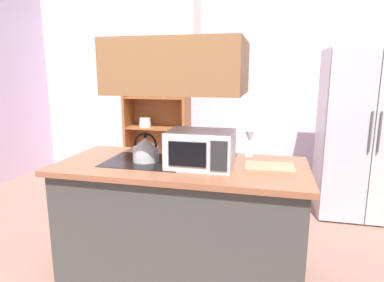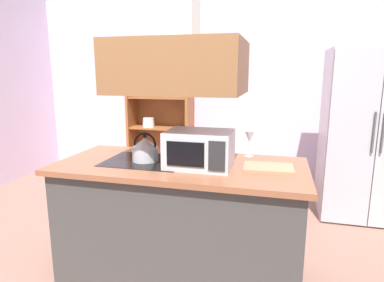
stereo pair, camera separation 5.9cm
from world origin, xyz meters
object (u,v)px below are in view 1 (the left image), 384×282
object	(u,v)px
cutting_board	(270,167)
wine_glass_on_counter	(249,138)
refrigerator	(364,134)
microwave	(201,149)
dish_cabinet	(158,122)
kettle	(146,149)

from	to	relation	value
cutting_board	wine_glass_on_counter	distance (m)	0.39
refrigerator	cutting_board	size ratio (longest dim) A/B	5.32
microwave	wine_glass_on_counter	bearing A→B (deg)	51.02
dish_cabinet	microwave	world-z (taller)	dish_cabinet
microwave	wine_glass_on_counter	xyz separation A→B (m)	(0.31, 0.39, 0.02)
refrigerator	wine_glass_on_counter	xyz separation A→B (m)	(-1.15, -1.25, 0.15)
microwave	wine_glass_on_counter	size ratio (longest dim) A/B	2.23
microwave	refrigerator	bearing A→B (deg)	48.26
dish_cabinet	wine_glass_on_counter	world-z (taller)	dish_cabinet
kettle	wine_glass_on_counter	xyz separation A→B (m)	(0.75, 0.34, 0.06)
cutting_board	microwave	xyz separation A→B (m)	(-0.48, -0.07, 0.12)
wine_glass_on_counter	dish_cabinet	bearing A→B (deg)	125.47
refrigerator	wine_glass_on_counter	size ratio (longest dim) A/B	8.78
dish_cabinet	wine_glass_on_counter	bearing A→B (deg)	-54.53
refrigerator	kettle	bearing A→B (deg)	-139.96
refrigerator	cutting_board	bearing A→B (deg)	-122.11
dish_cabinet	refrigerator	bearing A→B (deg)	-18.31
refrigerator	wine_glass_on_counter	world-z (taller)	refrigerator
kettle	cutting_board	world-z (taller)	kettle
kettle	cutting_board	xyz separation A→B (m)	(0.91, 0.03, -0.08)
refrigerator	cutting_board	xyz separation A→B (m)	(-0.99, -1.57, 0.00)
dish_cabinet	cutting_board	xyz separation A→B (m)	(1.69, -2.45, 0.09)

